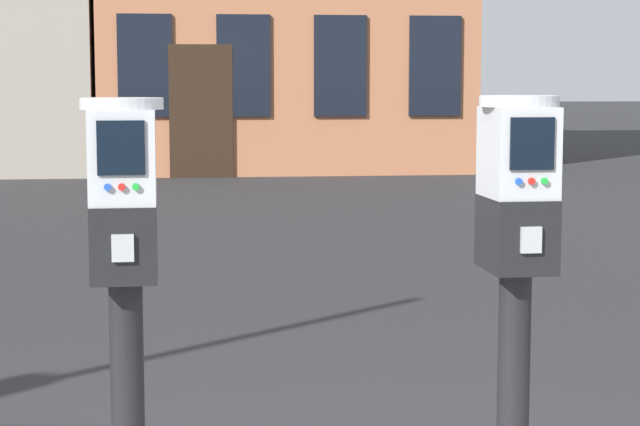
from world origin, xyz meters
TOP-DOWN VIEW (x-y plane):
  - parking_meter_near_kerb at (-0.92, -0.23)m, footprint 0.22×0.25m
  - parking_meter_twin_adjacent at (0.14, -0.23)m, footprint 0.22×0.25m

SIDE VIEW (x-z plane):
  - parking_meter_near_kerb at x=-0.92m, z-range 0.39..1.74m
  - parking_meter_twin_adjacent at x=0.14m, z-range 0.39..1.74m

